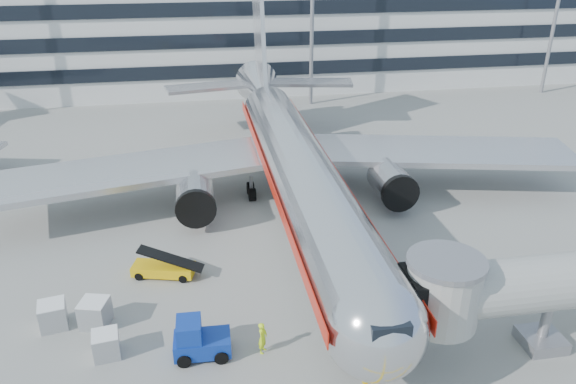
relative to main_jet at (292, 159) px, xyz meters
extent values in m
plane|color=gray|center=(0.00, -11.72, -4.23)|extent=(180.00, 180.00, 0.00)
cube|color=yellow|center=(0.00, -1.72, -4.23)|extent=(0.25, 70.00, 0.01)
cylinder|color=silver|center=(0.00, -3.72, -0.03)|extent=(5.00, 36.00, 5.00)
sphere|color=silver|center=(0.00, -21.72, -0.03)|extent=(5.00, 5.00, 5.00)
cone|color=silver|center=(0.00, 19.28, 0.57)|extent=(5.00, 10.00, 5.00)
cube|color=black|center=(0.00, -23.22, 1.09)|extent=(1.80, 1.20, 0.90)
cube|color=#B7B7BC|center=(13.00, 1.78, -0.83)|extent=(24.95, 12.07, 0.50)
cube|color=#B7B7BC|center=(-13.00, 1.78, -0.83)|extent=(24.95, 12.07, 0.50)
cylinder|color=#99999E|center=(8.00, -1.72, -2.03)|extent=(3.00, 4.20, 3.00)
cylinder|color=#99999E|center=(-8.00, -1.72, -2.03)|extent=(3.00, 4.20, 3.00)
cylinder|color=black|center=(8.00, -3.72, -2.03)|extent=(3.10, 0.50, 3.10)
cylinder|color=black|center=(-8.00, -3.72, -2.03)|extent=(3.10, 0.50, 3.10)
cube|color=#B7B7BC|center=(0.00, 19.78, 4.97)|extent=(0.45, 9.39, 13.72)
cube|color=#B7B7BC|center=(5.50, 20.28, 1.17)|extent=(10.41, 4.94, 0.35)
cube|color=#B7B7BC|center=(-5.50, 20.28, 1.17)|extent=(10.41, 4.94, 0.35)
cylinder|color=gray|center=(0.00, -19.72, -3.33)|extent=(0.24, 0.24, 1.80)
cylinder|color=black|center=(0.00, -19.72, -3.78)|extent=(0.35, 0.90, 0.90)
cylinder|color=gray|center=(3.20, 2.28, -3.23)|extent=(0.30, 0.30, 2.00)
cylinder|color=gray|center=(-3.20, 2.28, -3.23)|extent=(0.30, 0.30, 2.00)
cube|color=red|center=(2.52, -3.72, 0.27)|extent=(0.06, 38.00, 0.90)
cube|color=red|center=(-2.52, -3.72, 0.27)|extent=(0.06, 38.00, 0.90)
cylinder|color=#A8A8A3|center=(10.50, -19.72, -0.03)|extent=(13.00, 3.00, 3.00)
cylinder|color=#A8A8A3|center=(4.20, -19.72, -0.03)|extent=(3.80, 3.80, 3.40)
cylinder|color=gray|center=(4.20, -19.72, 1.87)|extent=(4.00, 4.00, 0.30)
cube|color=black|center=(2.90, -19.72, -0.03)|extent=(1.40, 2.60, 2.60)
cylinder|color=gray|center=(10.50, -19.72, -2.63)|extent=(0.56, 0.56, 3.20)
cube|color=gray|center=(10.50, -19.72, -3.88)|extent=(2.20, 2.20, 0.70)
cylinder|color=black|center=(9.60, -19.72, -3.88)|extent=(0.35, 0.70, 0.70)
cylinder|color=black|center=(11.40, -19.72, -3.88)|extent=(0.35, 0.70, 0.70)
cube|color=silver|center=(0.00, 46.28, 3.27)|extent=(150.00, 24.00, 15.00)
cube|color=black|center=(0.00, 34.18, -0.23)|extent=(150.00, 0.30, 1.80)
cube|color=black|center=(0.00, 34.18, 3.77)|extent=(150.00, 0.30, 1.80)
cube|color=black|center=(0.00, 34.18, 7.77)|extent=(150.00, 0.30, 1.80)
cylinder|color=gray|center=(8.00, 30.28, 8.27)|extent=(0.50, 0.50, 25.00)
cylinder|color=gray|center=(42.00, 30.28, 8.27)|extent=(0.50, 0.50, 25.00)
cube|color=#E2AF09|center=(-10.38, -8.99, -3.72)|extent=(4.33, 2.51, 0.65)
cube|color=black|center=(-10.38, -8.99, -2.89)|extent=(4.41, 2.12, 1.42)
cylinder|color=black|center=(-11.64, -7.97, -3.96)|extent=(0.61, 0.40, 0.56)
cylinder|color=black|center=(-11.98, -9.23, -3.96)|extent=(0.61, 0.40, 0.56)
cylinder|color=black|center=(-8.77, -8.76, -3.96)|extent=(0.61, 0.40, 0.56)
cylinder|color=black|center=(-9.11, -10.01, -3.96)|extent=(0.61, 0.40, 0.56)
cube|color=navy|center=(-8.08, -17.26, -3.53)|extent=(3.10, 1.84, 0.98)
cube|color=navy|center=(-8.73, -17.24, -2.55)|extent=(1.36, 1.67, 1.20)
cube|color=black|center=(-8.73, -17.24, -2.17)|extent=(1.24, 1.45, 0.11)
cylinder|color=black|center=(-9.03, -16.42, -3.85)|extent=(0.77, 0.35, 0.76)
cylinder|color=black|center=(-9.08, -18.05, -3.85)|extent=(0.77, 0.35, 0.76)
cylinder|color=black|center=(-7.07, -16.48, -3.85)|extent=(0.77, 0.35, 0.76)
cylinder|color=black|center=(-7.12, -18.11, -3.85)|extent=(0.77, 0.35, 0.76)
cube|color=#A6A9AD|center=(-14.15, -13.58, -3.45)|extent=(1.87, 1.87, 1.58)
cube|color=white|center=(-14.15, -13.58, -2.64)|extent=(1.87, 1.87, 0.06)
cube|color=#A6A9AD|center=(-16.53, -13.35, -3.47)|extent=(1.73, 1.73, 1.53)
cube|color=white|center=(-16.53, -13.35, -2.68)|extent=(1.73, 1.73, 0.06)
cube|color=#A6A9AD|center=(-13.21, -16.46, -3.53)|extent=(1.54, 1.54, 1.41)
cube|color=white|center=(-13.21, -16.46, -2.80)|extent=(1.54, 1.54, 0.05)
imported|color=#CEF619|center=(-4.83, -17.60, -3.29)|extent=(0.72, 0.82, 1.88)
camera|label=1|loc=(-7.64, -41.78, 16.68)|focal=35.00mm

